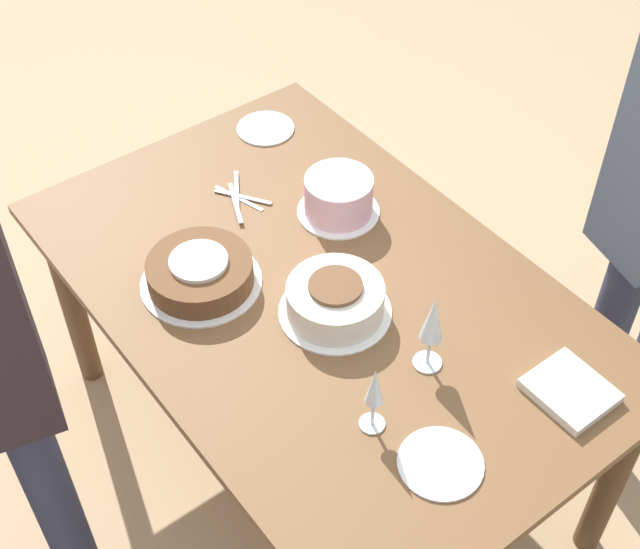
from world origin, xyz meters
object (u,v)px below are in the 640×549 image
Objects in this scene: cake_center_white at (335,300)px; cake_front_chocolate at (200,273)px; wine_glass_far at (433,322)px; wine_glass_near at (374,390)px; cake_back_decorated at (339,196)px.

cake_center_white is 0.35m from cake_front_chocolate.
cake_center_white is 1.28× the size of wine_glass_far.
wine_glass_near is (0.31, -0.14, 0.08)m from cake_center_white.
cake_center_white is at bearing -39.42° from cake_back_decorated.
cake_back_decorated is 0.57m from wine_glass_far.
wine_glass_far is (0.54, -0.16, 0.09)m from cake_back_decorated.
cake_center_white is 1.46× the size of wine_glass_near.
cake_front_chocolate is at bearing -152.48° from wine_glass_far.
cake_front_chocolate is (-0.28, -0.21, -0.01)m from cake_center_white.
cake_center_white is at bearing 36.15° from cake_front_chocolate.
cake_front_chocolate is at bearing -89.80° from cake_back_decorated.
cake_center_white is 0.37m from cake_back_decorated.
cake_center_white is 1.23× the size of cake_back_decorated.
wine_glass_near is 0.22m from wine_glass_far.
cake_center_white is 0.91× the size of cake_front_chocolate.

